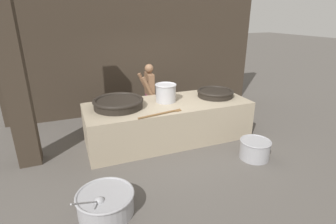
{
  "coord_description": "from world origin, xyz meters",
  "views": [
    {
      "loc": [
        -2.16,
        -5.4,
        2.88
      ],
      "look_at": [
        0.0,
        0.0,
        0.69
      ],
      "focal_mm": 28.0,
      "sensor_mm": 36.0,
      "label": 1
    }
  ],
  "objects_px": {
    "stock_pot": "(166,92)",
    "prep_bowl_vegetables": "(106,202)",
    "prep_bowl_meat": "(255,148)",
    "giant_wok_far": "(215,93)",
    "cook": "(149,92)",
    "giant_wok_near": "(118,103)"
  },
  "relations": [
    {
      "from": "giant_wok_near",
      "to": "cook",
      "type": "relative_size",
      "value": 0.67
    },
    {
      "from": "cook",
      "to": "giant_wok_near",
      "type": "bearing_deg",
      "value": 46.39
    },
    {
      "from": "giant_wok_near",
      "to": "stock_pot",
      "type": "xyz_separation_m",
      "value": [
        1.14,
        0.02,
        0.11
      ]
    },
    {
      "from": "giant_wok_far",
      "to": "cook",
      "type": "relative_size",
      "value": 0.55
    },
    {
      "from": "cook",
      "to": "prep_bowl_vegetables",
      "type": "distance_m",
      "value": 3.61
    },
    {
      "from": "giant_wok_far",
      "to": "stock_pot",
      "type": "xyz_separation_m",
      "value": [
        -1.3,
        0.09,
        0.13
      ]
    },
    {
      "from": "prep_bowl_meat",
      "to": "giant_wok_far",
      "type": "bearing_deg",
      "value": 91.65
    },
    {
      "from": "stock_pot",
      "to": "prep_bowl_vegetables",
      "type": "distance_m",
      "value": 2.99
    },
    {
      "from": "stock_pot",
      "to": "prep_bowl_vegetables",
      "type": "xyz_separation_m",
      "value": [
        -1.84,
        -2.17,
        -0.94
      ]
    },
    {
      "from": "giant_wok_near",
      "to": "giant_wok_far",
      "type": "bearing_deg",
      "value": -1.73
    },
    {
      "from": "giant_wok_far",
      "to": "stock_pot",
      "type": "relative_size",
      "value": 1.8
    },
    {
      "from": "giant_wok_far",
      "to": "prep_bowl_vegetables",
      "type": "relative_size",
      "value": 0.93
    },
    {
      "from": "giant_wok_far",
      "to": "prep_bowl_vegetables",
      "type": "xyz_separation_m",
      "value": [
        -3.14,
        -2.08,
        -0.81
      ]
    },
    {
      "from": "prep_bowl_vegetables",
      "to": "cook",
      "type": "bearing_deg",
      "value": 60.91
    },
    {
      "from": "giant_wok_near",
      "to": "cook",
      "type": "distance_m",
      "value": 1.39
    },
    {
      "from": "prep_bowl_vegetables",
      "to": "prep_bowl_meat",
      "type": "bearing_deg",
      "value": 8.67
    },
    {
      "from": "stock_pot",
      "to": "prep_bowl_vegetables",
      "type": "relative_size",
      "value": 0.51
    },
    {
      "from": "cook",
      "to": "prep_bowl_vegetables",
      "type": "relative_size",
      "value": 1.68
    },
    {
      "from": "stock_pot",
      "to": "cook",
      "type": "distance_m",
      "value": 0.96
    },
    {
      "from": "cook",
      "to": "prep_bowl_meat",
      "type": "xyz_separation_m",
      "value": [
        1.46,
        -2.6,
        -0.67
      ]
    },
    {
      "from": "giant_wok_far",
      "to": "cook",
      "type": "distance_m",
      "value": 1.75
    },
    {
      "from": "stock_pot",
      "to": "prep_bowl_meat",
      "type": "height_order",
      "value": "stock_pot"
    }
  ]
}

